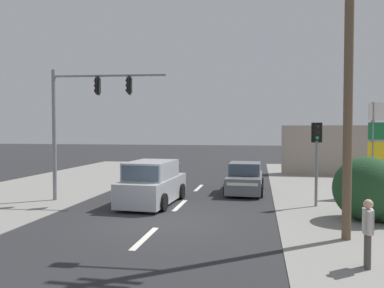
{
  "coord_description": "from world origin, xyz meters",
  "views": [
    {
      "loc": [
        3.37,
        -12.65,
        3.22
      ],
      "look_at": [
        0.34,
        4.0,
        2.61
      ],
      "focal_mm": 35.0,
      "sensor_mm": 36.0,
      "label": 1
    }
  ],
  "objects_px": {
    "traffic_signal_mast": "(81,110)",
    "sedan_crossing_left": "(245,179)",
    "utility_pole_foreground_right": "(344,48)",
    "pedestal_signal_right_kerb": "(317,150)",
    "pedestrian_at_kerb": "(368,229)",
    "suv_receding_far": "(153,184)"
  },
  "relations": [
    {
      "from": "utility_pole_foreground_right",
      "to": "sedan_crossing_left",
      "type": "bearing_deg",
      "value": 111.29
    },
    {
      "from": "utility_pole_foreground_right",
      "to": "pedestrian_at_kerb",
      "type": "bearing_deg",
      "value": -87.79
    },
    {
      "from": "traffic_signal_mast",
      "to": "pedestrian_at_kerb",
      "type": "bearing_deg",
      "value": -32.51
    },
    {
      "from": "sedan_crossing_left",
      "to": "pedestrian_at_kerb",
      "type": "xyz_separation_m",
      "value": [
        3.23,
        -10.39,
        0.22
      ]
    },
    {
      "from": "utility_pole_foreground_right",
      "to": "traffic_signal_mast",
      "type": "xyz_separation_m",
      "value": [
        -10.39,
        4.35,
        -1.47
      ]
    },
    {
      "from": "suv_receding_far",
      "to": "pedestrian_at_kerb",
      "type": "relative_size",
      "value": 2.84
    },
    {
      "from": "sedan_crossing_left",
      "to": "pedestrian_at_kerb",
      "type": "bearing_deg",
      "value": -72.73
    },
    {
      "from": "pedestal_signal_right_kerb",
      "to": "sedan_crossing_left",
      "type": "height_order",
      "value": "pedestal_signal_right_kerb"
    },
    {
      "from": "utility_pole_foreground_right",
      "to": "suv_receding_far",
      "type": "xyz_separation_m",
      "value": [
        -7.01,
        4.25,
        -4.73
      ]
    },
    {
      "from": "pedestal_signal_right_kerb",
      "to": "pedestrian_at_kerb",
      "type": "xyz_separation_m",
      "value": [
        0.13,
        -7.2,
        -1.49
      ]
    },
    {
      "from": "utility_pole_foreground_right",
      "to": "traffic_signal_mast",
      "type": "relative_size",
      "value": 1.75
    },
    {
      "from": "traffic_signal_mast",
      "to": "pedestrian_at_kerb",
      "type": "height_order",
      "value": "traffic_signal_mast"
    },
    {
      "from": "suv_receding_far",
      "to": "pedestrian_at_kerb",
      "type": "distance_m",
      "value": 9.68
    },
    {
      "from": "pedestal_signal_right_kerb",
      "to": "pedestrian_at_kerb",
      "type": "distance_m",
      "value": 7.36
    },
    {
      "from": "traffic_signal_mast",
      "to": "sedan_crossing_left",
      "type": "bearing_deg",
      "value": 27.12
    },
    {
      "from": "pedestrian_at_kerb",
      "to": "sedan_crossing_left",
      "type": "bearing_deg",
      "value": 107.27
    },
    {
      "from": "pedestrian_at_kerb",
      "to": "utility_pole_foreground_right",
      "type": "bearing_deg",
      "value": 92.21
    },
    {
      "from": "utility_pole_foreground_right",
      "to": "sedan_crossing_left",
      "type": "relative_size",
      "value": 2.46
    },
    {
      "from": "traffic_signal_mast",
      "to": "pedestal_signal_right_kerb",
      "type": "height_order",
      "value": "traffic_signal_mast"
    },
    {
      "from": "utility_pole_foreground_right",
      "to": "traffic_signal_mast",
      "type": "bearing_deg",
      "value": 157.28
    },
    {
      "from": "sedan_crossing_left",
      "to": "traffic_signal_mast",
      "type": "bearing_deg",
      "value": -152.88
    },
    {
      "from": "suv_receding_far",
      "to": "sedan_crossing_left",
      "type": "xyz_separation_m",
      "value": [
        3.87,
        3.81,
        -0.18
      ]
    }
  ]
}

